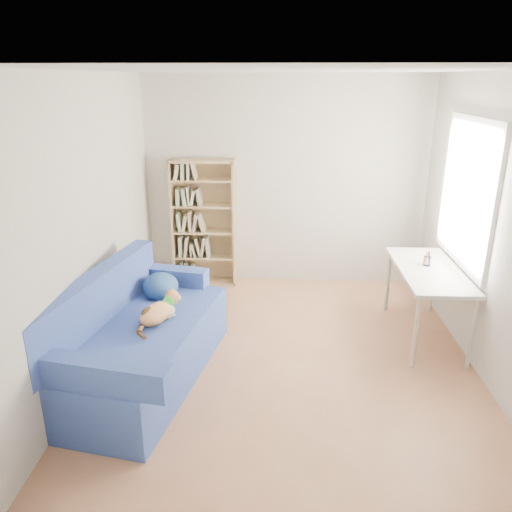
% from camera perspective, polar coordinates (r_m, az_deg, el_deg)
% --- Properties ---
extents(ground, '(4.00, 4.00, 0.00)m').
position_cam_1_polar(ground, '(4.90, 3.35, -11.58)').
color(ground, '#A66D4B').
rests_on(ground, ground).
extents(room_shell, '(3.54, 4.04, 2.62)m').
position_cam_1_polar(room_shell, '(4.32, 5.10, 7.52)').
color(room_shell, silver).
rests_on(room_shell, ground).
extents(sofa, '(1.31, 2.16, 0.98)m').
position_cam_1_polar(sofa, '(4.57, -13.34, -9.33)').
color(sofa, navy).
rests_on(sofa, ground).
extents(bookshelf, '(0.80, 0.25, 1.61)m').
position_cam_1_polar(bookshelf, '(6.38, -5.96, 3.22)').
color(bookshelf, tan).
rests_on(bookshelf, ground).
extents(desk, '(0.60, 1.32, 0.75)m').
position_cam_1_polar(desk, '(5.27, 19.16, -2.07)').
color(desk, silver).
rests_on(desk, ground).
extents(pen_cup, '(0.08, 0.08, 0.15)m').
position_cam_1_polar(pen_cup, '(5.32, 18.98, -0.43)').
color(pen_cup, white).
rests_on(pen_cup, desk).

